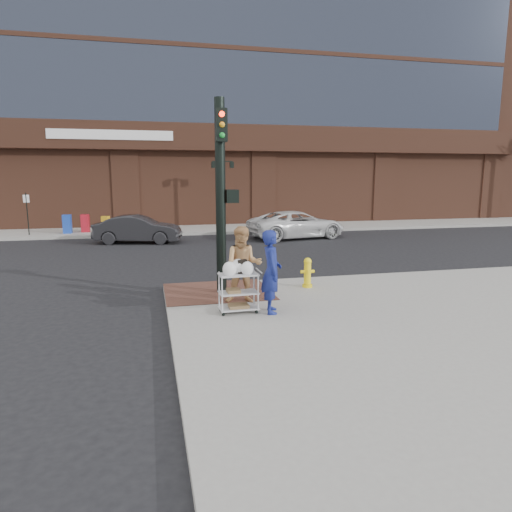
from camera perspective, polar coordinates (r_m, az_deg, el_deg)
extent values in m
plane|color=black|center=(11.63, -1.21, -6.09)|extent=(220.00, 220.00, 0.00)
cube|color=gray|center=(45.53, 5.82, 5.99)|extent=(65.00, 36.00, 0.15)
cube|color=#542F27|center=(12.34, -4.82, -4.43)|extent=(2.80, 2.40, 0.01)
cube|color=brown|center=(43.95, -3.56, 24.38)|extent=(42.00, 26.00, 28.00)
cube|color=slate|center=(64.95, 28.40, 13.94)|extent=(14.00, 20.00, 18.00)
cylinder|color=black|center=(27.30, -4.16, 7.72)|extent=(0.16, 0.16, 4.00)
cube|color=black|center=(27.29, -4.22, 11.71)|extent=(1.20, 0.06, 0.06)
cube|color=black|center=(27.20, -5.38, 11.28)|extent=(0.22, 0.22, 0.35)
cube|color=black|center=(27.38, -3.05, 11.30)|extent=(0.22, 0.22, 0.35)
cylinder|color=black|center=(26.73, -26.67, 4.71)|extent=(0.05, 0.05, 2.20)
cylinder|color=black|center=(11.89, -4.45, 7.20)|extent=(0.26, 0.26, 5.00)
cube|color=black|center=(11.93, -3.01, 7.47)|extent=(0.32, 0.28, 0.34)
cube|color=#FF260C|center=(11.96, -2.25, 7.48)|extent=(0.02, 0.18, 0.22)
cube|color=black|center=(11.66, -4.35, 16.01)|extent=(0.28, 0.18, 0.80)
imported|color=navy|center=(10.27, 1.94, -1.96)|extent=(0.56, 0.76, 1.89)
imported|color=tan|center=(11.08, -1.57, -1.11)|extent=(1.06, 0.91, 1.88)
imported|color=black|center=(22.81, -14.54, 3.27)|extent=(4.31, 2.24, 1.35)
imported|color=silver|center=(23.93, 5.13, 3.93)|extent=(5.46, 3.26, 1.42)
cube|color=#B3B4B9|center=(10.26, -2.22, -2.32)|extent=(0.89, 0.52, 0.03)
cube|color=#B3B4B9|center=(10.36, -2.20, -4.58)|extent=(0.89, 0.52, 0.03)
cube|color=#B3B4B9|center=(10.46, -2.19, -6.49)|extent=(0.89, 0.52, 0.03)
cube|color=black|center=(10.30, -1.75, -1.40)|extent=(0.21, 0.14, 0.31)
cube|color=brown|center=(10.33, -2.84, -4.36)|extent=(0.29, 0.33, 0.08)
cube|color=brown|center=(10.44, -2.19, -6.24)|extent=(0.45, 0.35, 0.07)
cylinder|color=yellow|center=(12.88, 6.42, -3.69)|extent=(0.27, 0.27, 0.08)
cylinder|color=yellow|center=(12.80, 6.45, -2.16)|extent=(0.20, 0.20, 0.61)
sphere|color=yellow|center=(12.73, 6.48, -0.69)|extent=(0.22, 0.22, 0.22)
cylinder|color=yellow|center=(12.79, 6.45, -1.94)|extent=(0.39, 0.09, 0.09)
cube|color=#AD1321|center=(26.95, -20.56, 3.86)|extent=(0.44, 0.41, 0.98)
cube|color=gold|center=(26.51, -18.27, 3.80)|extent=(0.47, 0.46, 0.88)
cube|color=#193DA7|center=(26.66, -22.53, 3.71)|extent=(0.43, 0.40, 1.01)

